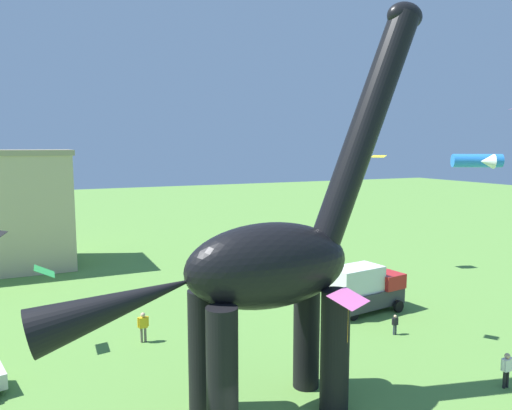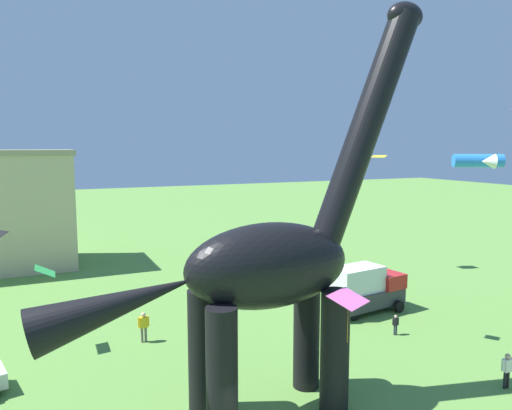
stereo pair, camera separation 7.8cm
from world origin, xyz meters
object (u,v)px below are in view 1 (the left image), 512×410
kite_apex (479,161)px  kite_mid_left (44,271)px  person_watching_child (395,323)px  person_far_spectator (143,324)px  dinosaur_sculpture (267,266)px  person_strolling_adult (507,367)px  kite_high_right (349,299)px  kite_mid_right (379,156)px  kite_far_left (375,118)px  parked_box_truck (364,288)px

kite_apex → kite_mid_left: bearing=168.0°
person_watching_child → person_far_spectator: bearing=-115.6°
dinosaur_sculpture → kite_apex: 18.98m
dinosaur_sculpture → person_strolling_adult: bearing=-44.4°
kite_high_right → kite_mid_left: bearing=129.3°
person_far_spectator → kite_mid_left: 6.16m
person_strolling_adult → kite_mid_right: (-2.03, 7.13, 9.62)m
person_far_spectator → kite_apex: bearing=153.4°
person_strolling_adult → kite_far_left: 25.59m
person_strolling_adult → kite_high_right: 9.62m
kite_high_right → parked_box_truck: bearing=50.0°
kite_mid_left → kite_high_right: kite_high_right is taller
kite_high_right → kite_far_left: size_ratio=1.54×
kite_apex → kite_far_left: (1.47, 12.62, 3.41)m
person_strolling_adult → person_far_spectator: person_far_spectator is taller
parked_box_truck → person_strolling_adult: bearing=-99.8°
parked_box_truck → kite_far_left: 17.18m
person_far_spectator → kite_far_left: size_ratio=1.37×
kite_apex → kite_mid_right: 8.93m
person_watching_child → person_far_spectator: person_far_spectator is taller
person_far_spectator → kite_far_left: (22.58, 8.27, 12.61)m
kite_high_right → kite_apex: 17.87m
kite_mid_left → parked_box_truck: bearing=-6.7°
person_strolling_adult → person_far_spectator: bearing=176.5°
kite_apex → kite_mid_right: bearing=-174.4°
person_far_spectator → kite_far_left: bearing=-174.8°
person_far_spectator → parked_box_truck: bearing=160.8°
kite_far_left → person_strolling_adult: bearing=-112.0°
dinosaur_sculpture → kite_high_right: dinosaur_sculpture is taller
parked_box_truck → kite_mid_right: size_ratio=6.03×
kite_mid_left → kite_mid_right: bearing=-20.4°
kite_mid_right → parked_box_truck: bearing=59.5°
parked_box_truck → kite_far_left: size_ratio=4.55×
kite_mid_right → kite_apex: bearing=5.6°
kite_apex → kite_high_right: bearing=-154.2°
person_watching_child → person_strolling_adult: person_strolling_adult is taller
parked_box_truck → person_far_spectator: 14.72m
dinosaur_sculpture → kite_mid_right: (8.96, 4.26, 4.31)m
person_watching_child → person_far_spectator: size_ratio=0.70×
parked_box_truck → kite_mid_left: bearing=165.6°
person_watching_child → kite_mid_left: bearing=-113.8°
person_strolling_adult → kite_mid_left: bearing=-177.7°
dinosaur_sculpture → person_watching_child: dinosaur_sculpture is taller
parked_box_truck → kite_mid_left: (-19.67, 2.30, 2.80)m
kite_mid_left → kite_apex: 27.33m
dinosaur_sculpture → person_strolling_adult: (10.99, -2.87, -5.31)m
person_watching_child → kite_mid_right: bearing=-93.2°
dinosaur_sculpture → kite_apex: bearing=-13.8°
person_watching_child → person_strolling_adult: (0.38, -7.19, 0.28)m
kite_high_right → kite_far_left: kite_far_left is taller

